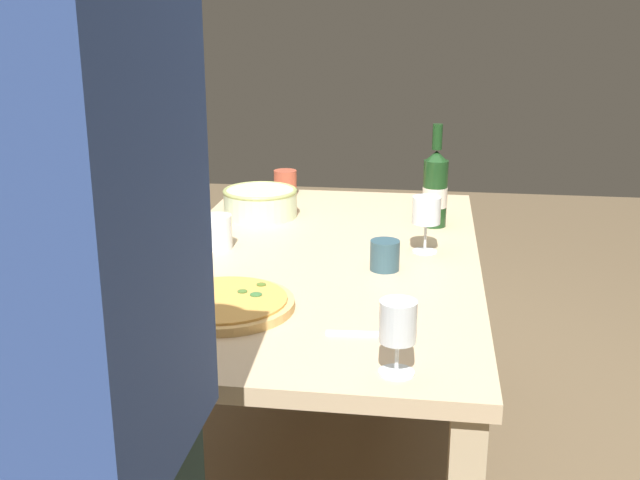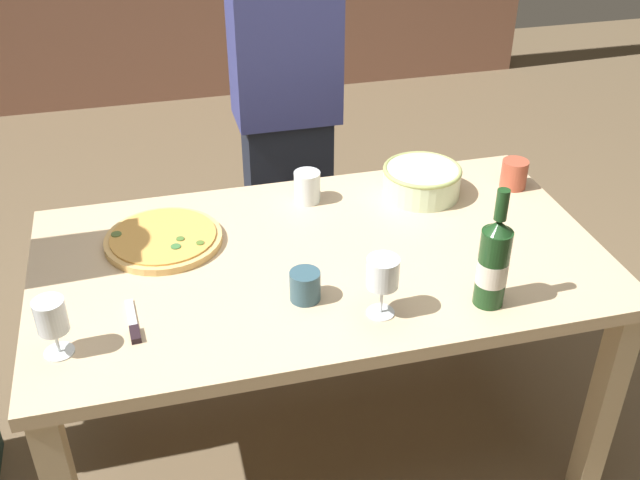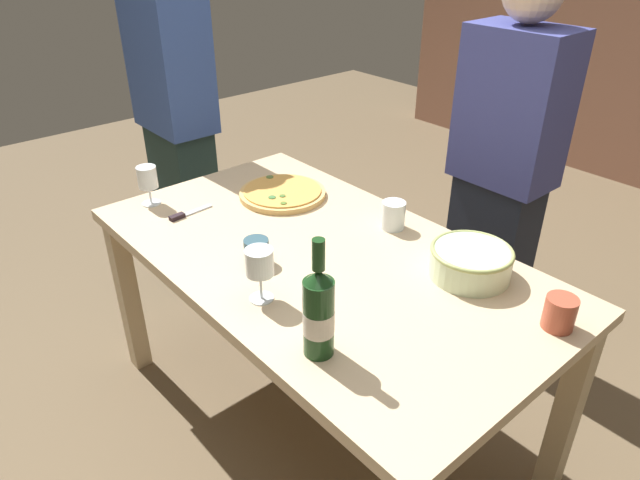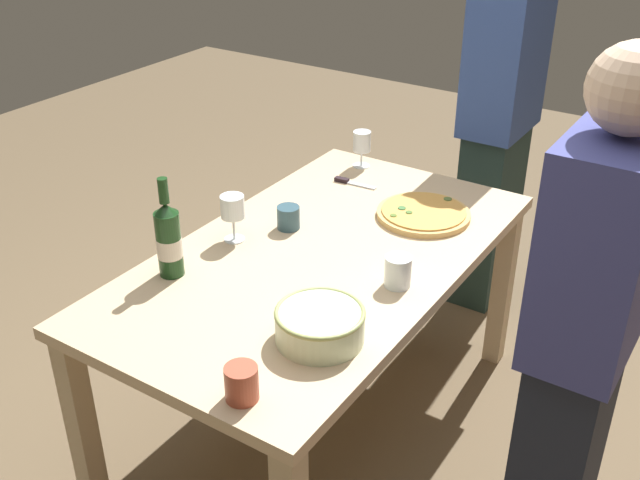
# 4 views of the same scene
# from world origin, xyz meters

# --- Properties ---
(ground_plane) EXTENTS (8.00, 8.00, 0.00)m
(ground_plane) POSITION_xyz_m (0.00, 0.00, 0.00)
(ground_plane) COLOR brown
(dining_table) EXTENTS (1.60, 0.90, 0.75)m
(dining_table) POSITION_xyz_m (0.00, 0.00, 0.66)
(dining_table) COLOR #D3B68D
(dining_table) RESTS_ON ground
(pizza) EXTENTS (0.34, 0.34, 0.03)m
(pizza) POSITION_xyz_m (-0.42, 0.17, 0.76)
(pizza) COLOR #E4B468
(pizza) RESTS_ON dining_table
(serving_bowl) EXTENTS (0.25, 0.25, 0.09)m
(serving_bowl) POSITION_xyz_m (0.40, 0.26, 0.80)
(serving_bowl) COLOR beige
(serving_bowl) RESTS_ON dining_table
(wine_bottle) EXTENTS (0.08, 0.08, 0.33)m
(wine_bottle) POSITION_xyz_m (0.37, -0.32, 0.88)
(wine_bottle) COLOR #193D1A
(wine_bottle) RESTS_ON dining_table
(wine_glass_near_pizza) EXTENTS (0.08, 0.08, 0.17)m
(wine_glass_near_pizza) POSITION_xyz_m (0.08, -0.30, 0.87)
(wine_glass_near_pizza) COLOR white
(wine_glass_near_pizza) RESTS_ON dining_table
(wine_glass_by_bottle) EXTENTS (0.07, 0.07, 0.15)m
(wine_glass_by_bottle) POSITION_xyz_m (-0.70, -0.25, 0.86)
(wine_glass_by_bottle) COLOR white
(wine_glass_by_bottle) RESTS_ON dining_table
(cup_amber) EXTENTS (0.08, 0.08, 0.10)m
(cup_amber) POSITION_xyz_m (0.04, 0.31, 0.80)
(cup_amber) COLOR white
(cup_amber) RESTS_ON dining_table
(cup_ceramic) EXTENTS (0.08, 0.08, 0.09)m
(cup_ceramic) POSITION_xyz_m (0.71, 0.23, 0.80)
(cup_ceramic) COLOR #B34E37
(cup_ceramic) RESTS_ON dining_table
(cup_spare) EXTENTS (0.08, 0.08, 0.08)m
(cup_spare) POSITION_xyz_m (-0.09, -0.19, 0.79)
(cup_spare) COLOR #315260
(cup_spare) RESTS_ON dining_table
(pizza_knife) EXTENTS (0.03, 0.18, 0.02)m
(pizza_knife) POSITION_xyz_m (-0.53, -0.20, 0.76)
(pizza_knife) COLOR silver
(pizza_knife) RESTS_ON dining_table
(person_host) EXTENTS (0.38, 0.24, 1.60)m
(person_host) POSITION_xyz_m (0.09, 0.88, 0.81)
(person_host) COLOR #1D2332
(person_host) RESTS_ON ground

